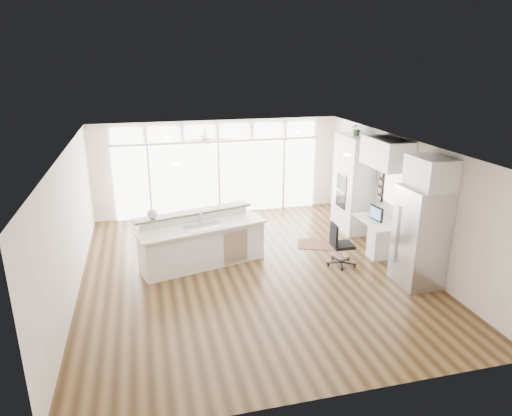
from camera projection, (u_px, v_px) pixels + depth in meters
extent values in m
cube|color=#3A2512|center=(251.00, 271.00, 9.81)|extent=(7.00, 8.00, 0.02)
cube|color=white|center=(250.00, 146.00, 8.95)|extent=(7.00, 8.00, 0.02)
cube|color=silver|center=(218.00, 168.00, 13.06)|extent=(7.00, 0.04, 2.70)
cube|color=silver|center=(325.00, 311.00, 5.70)|extent=(7.00, 0.04, 2.70)
cube|color=silver|center=(70.00, 226.00, 8.57)|extent=(0.04, 8.00, 2.70)
cube|color=silver|center=(403.00, 199.00, 10.19)|extent=(0.04, 8.00, 2.70)
cube|color=white|center=(219.00, 178.00, 13.10)|extent=(5.80, 0.06, 2.08)
cube|color=white|center=(218.00, 132.00, 12.68)|extent=(5.90, 0.06, 0.40)
cube|color=white|center=(395.00, 187.00, 10.40)|extent=(0.04, 0.85, 0.85)
cube|color=silver|center=(205.00, 136.00, 11.48)|extent=(1.16, 1.16, 0.32)
cube|color=white|center=(248.00, 145.00, 9.14)|extent=(3.40, 3.00, 0.02)
cube|color=white|center=(353.00, 183.00, 11.80)|extent=(0.64, 1.20, 2.50)
cube|color=white|center=(377.00, 236.00, 10.69)|extent=(0.72, 1.30, 0.76)
cube|color=white|center=(387.00, 153.00, 10.08)|extent=(0.64, 1.30, 0.64)
cube|color=silver|center=(420.00, 237.00, 8.97)|extent=(0.76, 0.90, 2.00)
cube|color=white|center=(431.00, 173.00, 8.57)|extent=(0.64, 0.90, 0.60)
cube|color=black|center=(381.00, 186.00, 11.01)|extent=(0.06, 0.22, 0.80)
cube|color=white|center=(203.00, 241.00, 9.91)|extent=(2.99, 1.74, 1.12)
cube|color=#3E2113|center=(316.00, 245.00, 11.14)|extent=(1.07, 0.93, 0.01)
cube|color=black|center=(342.00, 245.00, 9.92)|extent=(0.53, 0.49, 0.97)
sphere|color=silver|center=(152.00, 214.00, 9.60)|extent=(0.27, 0.27, 0.22)
cube|color=black|center=(376.00, 213.00, 10.49)|extent=(0.14, 0.46, 0.37)
cube|color=silver|center=(369.00, 221.00, 10.51)|extent=(0.16, 0.36, 0.02)
imported|color=#325D28|center=(357.00, 130.00, 11.37)|extent=(0.35, 0.38, 0.26)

